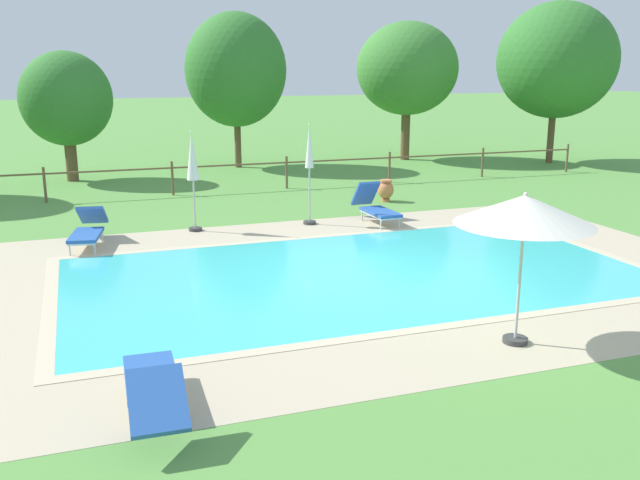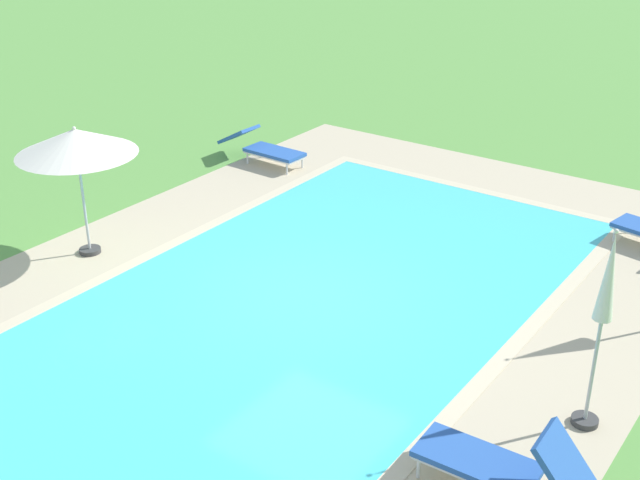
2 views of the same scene
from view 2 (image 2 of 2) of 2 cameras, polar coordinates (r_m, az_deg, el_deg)
The scene contains 8 objects.
ground_plane at distance 12.49m, azimuth -0.76°, elevation -4.12°, with size 160.00×160.00×0.00m, color #599342.
pool_deck_paving at distance 12.49m, azimuth -0.76°, elevation -4.10°, with size 14.79×9.82×0.01m, color #BCAD8E.
swimming_pool_water at distance 12.49m, azimuth -0.76°, elevation -4.10°, with size 10.85×5.88×0.01m, color #42CCD6.
pool_coping_rim at distance 12.49m, azimuth -0.76°, elevation -4.08°, with size 11.33×6.36×0.01m.
sun_lounger_north_mid at distance 17.92m, azimuth -3.90°, elevation 6.41°, with size 0.67×2.08×0.74m.
sun_lounger_north_far at distance 9.03m, azimuth 12.46°, elevation -14.88°, with size 0.66×1.88×0.98m.
patio_umbrella_open_foreground at distance 13.73m, azimuth -16.53°, elevation 6.48°, with size 1.94×1.94×2.21m.
patio_umbrella_closed_row_mid_west at distance 9.60m, azimuth 19.08°, elevation -4.08°, with size 0.32×0.32×2.53m.
Camera 2 is at (8.77, 6.45, 6.13)m, focal length 46.29 mm.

